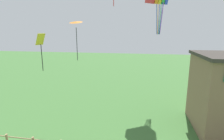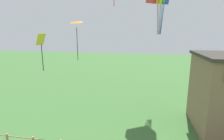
# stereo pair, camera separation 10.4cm
# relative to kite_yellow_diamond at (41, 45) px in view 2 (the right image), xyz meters

# --- Properties ---
(kite_yellow_diamond) EXTENTS (0.54, 0.69, 2.59)m
(kite_yellow_diamond) POSITION_rel_kite_yellow_diamond_xyz_m (0.00, 0.00, 0.00)
(kite_yellow_diamond) COLOR yellow
(kite_orange_delta) EXTENTS (1.10, 1.09, 3.14)m
(kite_orange_delta) POSITION_rel_kite_yellow_diamond_xyz_m (1.76, 2.17, 1.51)
(kite_orange_delta) COLOR orange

